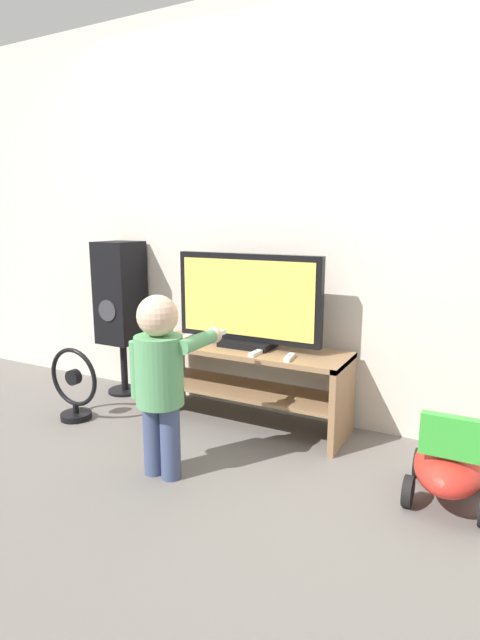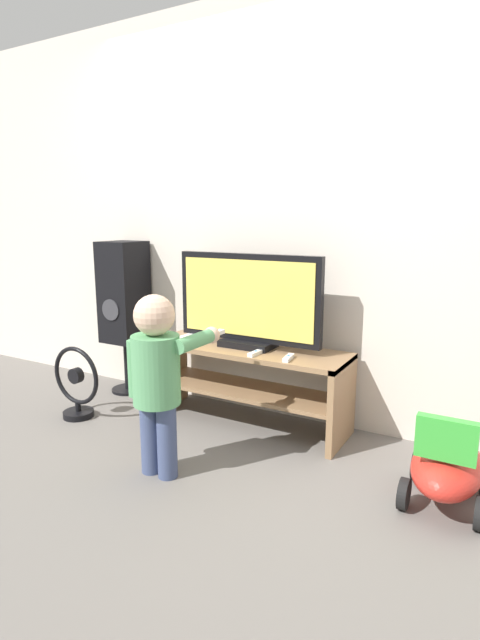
{
  "view_description": "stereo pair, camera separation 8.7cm",
  "coord_description": "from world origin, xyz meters",
  "views": [
    {
      "loc": [
        1.36,
        -2.43,
        1.28
      ],
      "look_at": [
        0.0,
        0.12,
        0.68
      ],
      "focal_mm": 28.0,
      "sensor_mm": 36.0,
      "label": 1
    },
    {
      "loc": [
        1.43,
        -2.39,
        1.28
      ],
      "look_at": [
        0.0,
        0.12,
        0.68
      ],
      "focal_mm": 28.0,
      "sensor_mm": 36.0,
      "label": 2
    }
  ],
  "objects": [
    {
      "name": "speaker_tower",
      "position": [
        -1.07,
        0.3,
        0.73
      ],
      "size": [
        0.27,
        0.29,
        1.11
      ],
      "color": "black",
      "rests_on": "ground_plane"
    },
    {
      "name": "remote_primary",
      "position": [
        0.34,
        0.08,
        0.51
      ],
      "size": [
        0.05,
        0.13,
        0.03
      ],
      "color": "white",
      "rests_on": "tv_stand"
    },
    {
      "name": "television",
      "position": [
        0.0,
        0.22,
        0.78
      ],
      "size": [
        0.94,
        0.2,
        0.57
      ],
      "color": "black",
      "rests_on": "tv_stand"
    },
    {
      "name": "tv_stand",
      "position": [
        0.0,
        0.21,
        0.33
      ],
      "size": [
        1.27,
        0.41,
        0.5
      ],
      "color": "#93704C",
      "rests_on": "ground_plane"
    },
    {
      "name": "ride_on_toy",
      "position": [
        1.22,
        -0.13,
        0.18
      ],
      "size": [
        0.35,
        0.55,
        0.46
      ],
      "color": "red",
      "rests_on": "ground_plane"
    },
    {
      "name": "remote_secondary",
      "position": [
        0.13,
        0.08,
        0.51
      ],
      "size": [
        0.04,
        0.13,
        0.03
      ],
      "color": "white",
      "rests_on": "tv_stand"
    },
    {
      "name": "game_console",
      "position": [
        -0.41,
        0.12,
        0.52
      ],
      "size": [
        0.05,
        0.19,
        0.04
      ],
      "color": "white",
      "rests_on": "tv_stand"
    },
    {
      "name": "ground_plane",
      "position": [
        0.0,
        0.0,
        0.0
      ],
      "size": [
        16.0,
        16.0,
        0.0
      ],
      "primitive_type": "plane",
      "color": "slate"
    },
    {
      "name": "floor_fan",
      "position": [
        -1.01,
        -0.25,
        0.21
      ],
      "size": [
        0.39,
        0.2,
        0.47
      ],
      "color": "black",
      "rests_on": "ground_plane"
    },
    {
      "name": "child",
      "position": [
        -0.07,
        -0.56,
        0.54
      ],
      "size": [
        0.35,
        0.51,
        0.92
      ],
      "color": "#3F4C72",
      "rests_on": "ground_plane"
    },
    {
      "name": "wall_back",
      "position": [
        0.0,
        0.49,
        1.3
      ],
      "size": [
        10.0,
        0.06,
        2.6
      ],
      "color": "silver",
      "rests_on": "ground_plane"
    }
  ]
}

